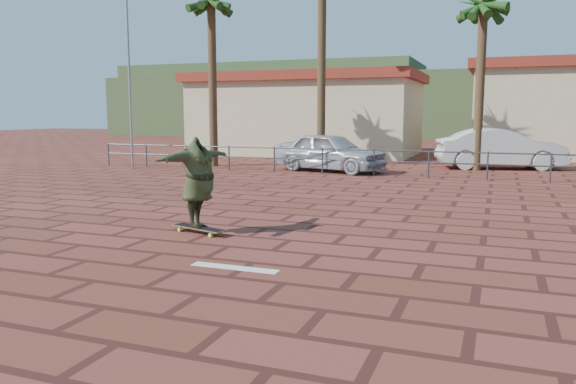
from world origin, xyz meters
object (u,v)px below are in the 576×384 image
object	(u,v)px
car_silver	(330,152)
car_white	(500,149)
longboard	(199,228)
skateboarder	(198,182)

from	to	relation	value
car_silver	car_white	size ratio (longest dim) A/B	0.89
longboard	car_white	bearing A→B (deg)	88.06
longboard	car_white	xyz separation A→B (m)	(5.42, 15.72, 0.75)
longboard	skateboarder	distance (m)	0.90
skateboarder	car_white	size ratio (longest dim) A/B	0.42
longboard	car_white	size ratio (longest dim) A/B	0.25
skateboarder	car_silver	bearing A→B (deg)	11.10
car_silver	car_white	bearing A→B (deg)	-45.55
car_white	skateboarder	bearing A→B (deg)	146.55
longboard	car_white	distance (m)	16.64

